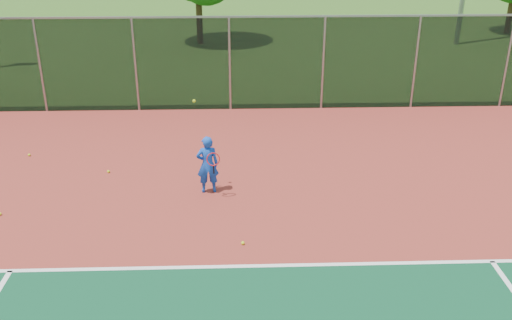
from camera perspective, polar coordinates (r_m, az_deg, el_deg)
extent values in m
cube|color=maroon|center=(10.39, 14.32, -13.20)|extent=(30.00, 20.00, 0.02)
cube|color=white|center=(11.81, 22.53, -9.33)|extent=(22.00, 0.10, 0.00)
cube|color=black|center=(18.68, 6.73, 9.56)|extent=(30.00, 0.04, 3.00)
cube|color=gray|center=(18.36, 6.96, 14.09)|extent=(30.00, 0.06, 0.06)
imported|color=blue|center=(13.17, -4.87, -0.45)|extent=(0.54, 0.39, 1.39)
cylinder|color=black|center=(12.94, -4.25, -0.96)|extent=(0.03, 0.15, 0.27)
torus|color=#A51414|center=(12.72, -4.30, 0.07)|extent=(0.30, 0.13, 0.29)
sphere|color=#CDE41A|center=(12.73, -6.21, 5.89)|extent=(0.07, 0.07, 0.07)
sphere|color=#CDE41A|center=(13.61, -24.24, -4.93)|extent=(0.07, 0.07, 0.07)
sphere|color=#CDE41A|center=(14.80, -14.54, -1.12)|extent=(0.07, 0.07, 0.07)
sphere|color=#CDE41A|center=(16.44, -21.73, 0.48)|extent=(0.07, 0.07, 0.07)
sphere|color=#CDE41A|center=(11.42, -1.33, -8.30)|extent=(0.07, 0.07, 0.07)
cylinder|color=#342313|center=(28.24, -5.68, 13.89)|extent=(0.30, 0.30, 2.38)
cylinder|color=#342313|center=(33.22, 24.03, 13.08)|extent=(0.30, 0.30, 1.87)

